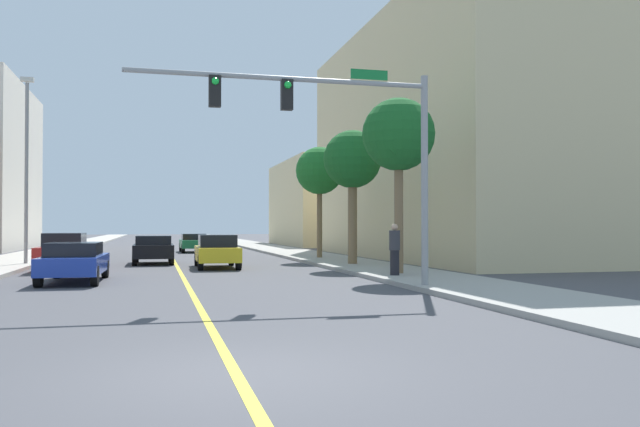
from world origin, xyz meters
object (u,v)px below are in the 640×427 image
(palm_mid, at_px, (352,161))
(car_blue, at_px, (74,261))
(car_red, at_px, (64,251))
(pedestrian, at_px, (395,249))
(car_green, at_px, (194,242))
(palm_far, at_px, (320,172))
(car_black, at_px, (153,249))
(car_yellow, at_px, (217,251))
(palm_near, at_px, (398,136))
(traffic_signal_mast, at_px, (340,127))
(street_lamp, at_px, (27,161))

(palm_mid, relative_size, car_blue, 1.33)
(car_red, bearing_deg, car_blue, 100.71)
(car_blue, xyz_separation_m, pedestrian, (10.65, -1.52, 0.34))
(car_green, height_order, pedestrian, pedestrian)
(palm_far, xyz_separation_m, car_black, (-8.74, -1.31, -4.07))
(palm_mid, xyz_separation_m, car_black, (-8.75, 4.74, -4.05))
(palm_mid, distance_m, car_yellow, 7.29)
(car_yellow, xyz_separation_m, car_blue, (-5.23, -6.22, -0.05))
(palm_near, distance_m, car_black, 14.50)
(car_green, relative_size, car_blue, 0.95)
(palm_mid, relative_size, car_black, 1.54)
(palm_mid, bearing_deg, traffic_signal_mast, -108.86)
(car_red, relative_size, pedestrian, 2.54)
(palm_near, height_order, car_black, palm_near)
(car_black, height_order, pedestrian, pedestrian)
(pedestrian, bearing_deg, palm_near, -141.98)
(car_yellow, xyz_separation_m, pedestrian, (5.42, -7.73, 0.29))
(street_lamp, distance_m, pedestrian, 17.93)
(car_yellow, height_order, pedestrian, pedestrian)
(traffic_signal_mast, height_order, car_yellow, traffic_signal_mast)
(palm_mid, relative_size, car_green, 1.40)
(street_lamp, distance_m, palm_near, 17.39)
(traffic_signal_mast, bearing_deg, car_green, 94.60)
(car_red, height_order, pedestrian, pedestrian)
(car_black, bearing_deg, palm_near, -51.17)
(car_black, bearing_deg, car_green, 78.96)
(car_green, distance_m, pedestrian, 26.11)
(street_lamp, distance_m, palm_far, 14.55)
(palm_mid, bearing_deg, car_red, 176.60)
(palm_far, height_order, pedestrian, palm_far)
(car_red, relative_size, car_blue, 1.00)
(car_yellow, distance_m, car_blue, 8.13)
(palm_mid, relative_size, palm_far, 1.01)
(palm_far, relative_size, car_blue, 1.32)
(palm_near, height_order, car_green, palm_near)
(street_lamp, height_order, car_yellow, street_lamp)
(palm_near, relative_size, car_green, 1.48)
(palm_far, height_order, car_blue, palm_far)
(palm_far, height_order, car_green, palm_far)
(car_red, distance_m, car_blue, 6.28)
(traffic_signal_mast, xyz_separation_m, palm_mid, (3.66, 10.71, 0.14))
(palm_far, bearing_deg, street_lamp, -171.34)
(street_lamp, distance_m, car_green, 17.43)
(palm_far, height_order, car_black, palm_far)
(car_blue, xyz_separation_m, car_black, (2.51, 10.19, 0.03))
(car_blue, distance_m, pedestrian, 10.76)
(palm_near, relative_size, palm_mid, 1.05)
(palm_far, relative_size, pedestrian, 3.36)
(traffic_signal_mast, xyz_separation_m, car_red, (-8.69, 11.45, -3.86))
(traffic_signal_mast, bearing_deg, car_yellow, 101.63)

